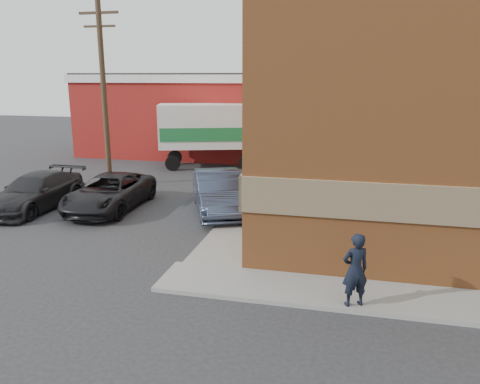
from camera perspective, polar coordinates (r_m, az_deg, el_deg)
The scene contains 11 objects.
ground at distance 13.94m, azimuth -5.85°, elevation -9.06°, with size 90.00×90.00×0.00m, color #28282B.
brick_building at distance 21.51m, azimuth 25.00°, elevation 10.70°, with size 14.25×18.25×9.36m.
sidewalk_south at distance 12.83m, azimuth 27.01°, elevation -12.46°, with size 16.00×1.80×0.12m, color gray.
sidewalk_west at distance 22.08m, azimuth 3.25°, elevation -0.12°, with size 1.80×18.00×0.12m, color gray.
warehouse at distance 33.81m, azimuth -4.55°, elevation 9.51°, with size 16.30×8.30×5.60m.
utility_pole at distance 24.18m, azimuth -16.28°, elevation 11.81°, with size 2.00×0.26×9.00m.
man at distance 11.44m, azimuth 13.86°, elevation -9.20°, with size 0.66×0.43×1.80m, color black.
sedan at distance 19.04m, azimuth -2.65°, elevation -0.01°, with size 1.77×5.09×1.68m, color #2F394F.
suv_a at distance 20.21m, azimuth -15.60°, elevation -0.04°, with size 2.38×5.17×1.44m, color black.
suv_b at distance 21.28m, azimuth -23.65°, elevation 0.02°, with size 2.05×5.05×1.46m, color #242427.
box_truck at distance 28.46m, azimuth -2.29°, elevation 7.43°, with size 8.01×4.49×3.79m.
Camera 1 is at (4.30, -12.09, 5.45)m, focal length 35.00 mm.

